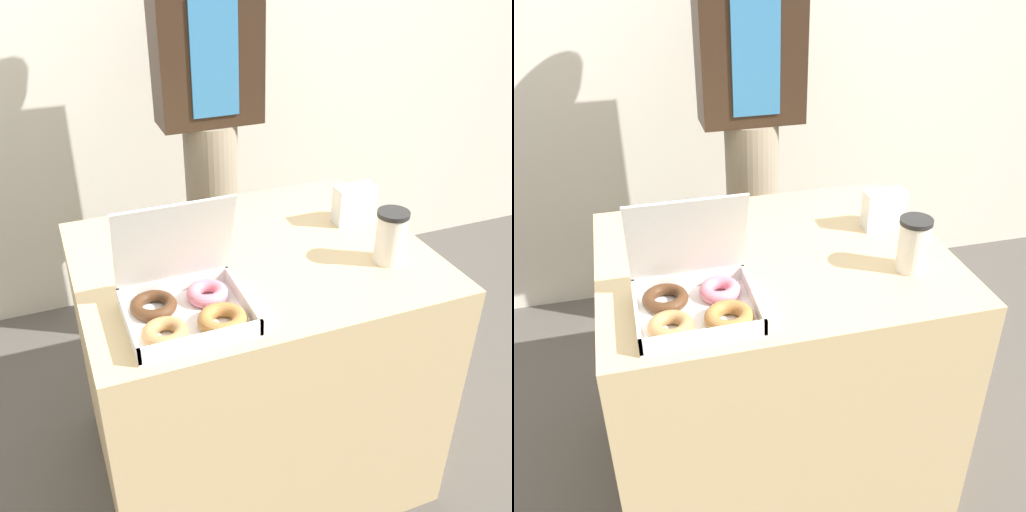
# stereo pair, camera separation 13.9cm
# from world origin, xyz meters

# --- Properties ---
(ground_plane) EXTENTS (14.00, 14.00, 0.00)m
(ground_plane) POSITION_xyz_m (0.00, 0.00, 0.00)
(ground_plane) COLOR #4C4742
(table) EXTENTS (0.92, 0.74, 0.77)m
(table) POSITION_xyz_m (0.00, 0.00, 0.38)
(table) COLOR tan
(table) RESTS_ON ground_plane
(donut_box) EXTENTS (0.27, 0.25, 0.27)m
(donut_box) POSITION_xyz_m (-0.24, -0.21, 0.81)
(donut_box) COLOR white
(donut_box) RESTS_ON table
(coffee_cup) EXTENTS (0.08, 0.08, 0.14)m
(coffee_cup) POSITION_xyz_m (0.32, -0.16, 0.84)
(coffee_cup) COLOR silver
(coffee_cup) RESTS_ON table
(napkin_holder) EXTENTS (0.12, 0.06, 0.11)m
(napkin_holder) POSITION_xyz_m (0.34, 0.07, 0.82)
(napkin_holder) COLOR silver
(napkin_holder) RESTS_ON table
(person_customer) EXTENTS (0.35, 0.20, 1.70)m
(person_customer) POSITION_xyz_m (0.09, 0.66, 0.95)
(person_customer) COLOR gray
(person_customer) RESTS_ON ground_plane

